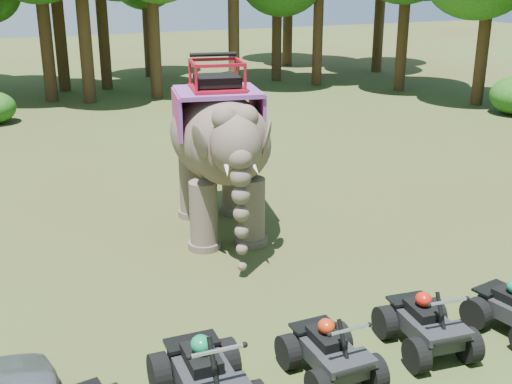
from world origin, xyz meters
TOP-DOWN VIEW (x-y plane):
  - ground at (0.00, 0.00)m, footprint 110.00×110.00m
  - elephant at (0.38, 4.07)m, footprint 3.12×5.22m
  - atv_1 at (-2.28, -2.05)m, footprint 1.39×1.85m
  - atv_2 at (-0.32, -2.17)m, footprint 1.15×1.57m
  - atv_3 at (1.52, -2.14)m, footprint 1.34×1.72m
  - tree_1 at (3.78, 21.01)m, footprint 6.00×6.00m
  - tree_3 at (12.73, 21.05)m, footprint 5.47×5.47m
  - tree_4 at (15.76, 17.76)m, footprint 6.07×6.07m
  - tree_5 at (16.78, 13.21)m, footprint 5.83×5.83m
  - tree_37 at (5.30, 27.68)m, footprint 5.55×5.55m
  - tree_38 at (2.12, 24.56)m, footprint 6.27×6.27m
  - tree_43 at (11.37, 23.22)m, footprint 5.65×5.65m

SIDE VIEW (x-z plane):
  - ground at x=0.00m, z-range 0.00..0.00m
  - atv_2 at x=-0.32m, z-range 0.00..1.15m
  - atv_3 at x=1.52m, z-range 0.00..1.17m
  - atv_1 at x=-2.28m, z-range 0.00..1.32m
  - elephant at x=0.38m, z-range 0.00..4.10m
  - tree_3 at x=12.73m, z-range 0.00..7.82m
  - tree_37 at x=5.30m, z-range 0.00..7.93m
  - tree_43 at x=11.37m, z-range 0.00..8.08m
  - tree_5 at x=16.78m, z-range 0.00..8.32m
  - tree_1 at x=3.78m, z-range 0.00..8.57m
  - tree_4 at x=15.76m, z-range 0.00..8.67m
  - tree_38 at x=2.12m, z-range 0.00..8.95m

